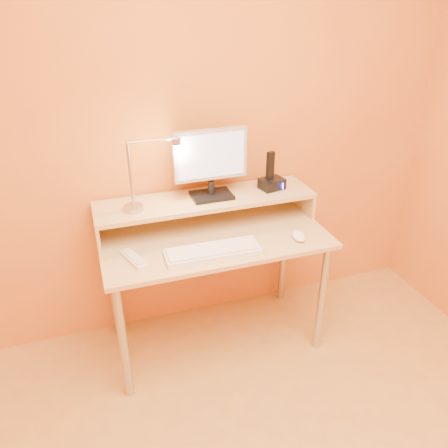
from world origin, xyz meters
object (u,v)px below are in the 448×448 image
object	(u,v)px
keyboard	(213,252)
mouse	(299,236)
remote_control	(134,259)
monitor_panel	(210,155)
phone_dock	(272,184)
lamp_base	(134,208)

from	to	relation	value
keyboard	mouse	distance (m)	0.47
mouse	remote_control	xyz separation A→B (m)	(-0.85, 0.07, -0.01)
monitor_panel	mouse	world-z (taller)	monitor_panel
mouse	remote_control	distance (m)	0.85
monitor_panel	keyboard	bearing A→B (deg)	-106.71
monitor_panel	keyboard	distance (m)	0.51
phone_dock	keyboard	world-z (taller)	phone_dock
monitor_panel	remote_control	size ratio (longest dim) A/B	2.05
keyboard	remote_control	size ratio (longest dim) A/B	2.46
monitor_panel	keyboard	world-z (taller)	monitor_panel
monitor_panel	mouse	size ratio (longest dim) A/B	3.56
lamp_base	monitor_panel	bearing A→B (deg)	5.35
keyboard	remote_control	bearing A→B (deg)	172.90
mouse	remote_control	world-z (taller)	mouse
monitor_panel	keyboard	xyz separation A→B (m)	(-0.09, -0.33, -0.39)
keyboard	phone_dock	bearing A→B (deg)	36.55
phone_dock	remote_control	world-z (taller)	phone_dock
keyboard	remote_control	distance (m)	0.39
phone_dock	keyboard	xyz separation A→B (m)	(-0.45, -0.32, -0.18)
lamp_base	mouse	size ratio (longest dim) A/B	0.90
keyboard	lamp_base	bearing A→B (deg)	140.93
lamp_base	mouse	world-z (taller)	lamp_base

